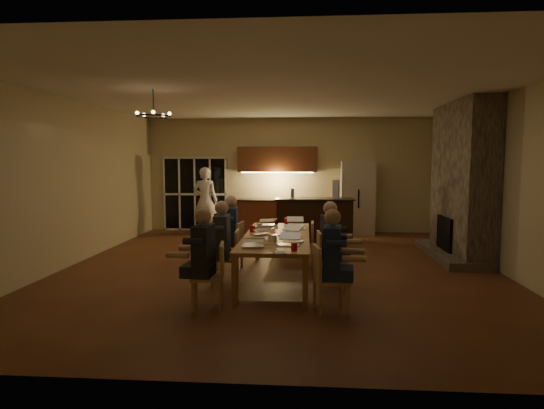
{
  "coord_description": "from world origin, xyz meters",
  "views": [
    {
      "loc": [
        0.49,
        -8.4,
        2.01
      ],
      "look_at": [
        -0.16,
        0.3,
        1.17
      ],
      "focal_mm": 30.0,
      "sensor_mm": 36.0,
      "label": 1
    }
  ],
  "objects": [
    {
      "name": "person_right_near",
      "position": [
        0.84,
        -2.45,
        0.69
      ],
      "size": [
        0.65,
        0.65,
        1.38
      ],
      "primitive_type": null,
      "rotation": [
        0.0,
        0.0,
        1.48
      ],
      "color": "navy",
      "rests_on": "ground"
    },
    {
      "name": "laptop_e",
      "position": [
        -0.26,
        0.37,
        0.86
      ],
      "size": [
        0.38,
        0.36,
        0.23
      ],
      "primitive_type": null,
      "rotation": [
        0.0,
        0.0,
        3.42
      ],
      "color": "silver",
      "rests_on": "dining_table"
    },
    {
      "name": "chair_right_mid",
      "position": [
        0.91,
        -1.26,
        0.45
      ],
      "size": [
        0.48,
        0.48,
        0.89
      ],
      "primitive_type": null,
      "rotation": [
        0.0,
        0.0,
        1.65
      ],
      "color": "tan",
      "rests_on": "ground"
    },
    {
      "name": "chair_right_near",
      "position": [
        0.84,
        -2.44,
        0.45
      ],
      "size": [
        0.52,
        0.52,
        0.89
      ],
      "primitive_type": null,
      "rotation": [
        0.0,
        0.0,
        1.77
      ],
      "color": "tan",
      "rests_on": "ground"
    },
    {
      "name": "refrigerator",
      "position": [
        1.9,
        4.15,
        1.0
      ],
      "size": [
        0.9,
        0.68,
        2.0
      ],
      "primitive_type": "cube",
      "color": "beige",
      "rests_on": "ground"
    },
    {
      "name": "notepad",
      "position": [
        0.15,
        -2.26,
        0.76
      ],
      "size": [
        0.19,
        0.23,
        0.01
      ],
      "primitive_type": "cube",
      "rotation": [
        0.0,
        0.0,
        0.22
      ],
      "color": "white",
      "rests_on": "dining_table"
    },
    {
      "name": "fireplace",
      "position": [
        3.7,
        1.2,
        1.6
      ],
      "size": [
        0.58,
        2.5,
        3.2
      ],
      "primitive_type": "cube",
      "color": "#776C5E",
      "rests_on": "ground"
    },
    {
      "name": "plate_near",
      "position": [
        0.35,
        -1.42,
        0.76
      ],
      "size": [
        0.23,
        0.23,
        0.02
      ],
      "primitive_type": "cylinder",
      "color": "white",
      "rests_on": "dining_table"
    },
    {
      "name": "chandelier",
      "position": [
        -2.05,
        -0.91,
        2.75
      ],
      "size": [
        0.57,
        0.57,
        0.03
      ],
      "primitive_type": "torus",
      "color": "black",
      "rests_on": "ceiling"
    },
    {
      "name": "mug_mid",
      "position": [
        0.14,
        -0.18,
        0.8
      ],
      "size": [
        0.08,
        0.08,
        0.1
      ],
      "primitive_type": "cylinder",
      "color": "white",
      "rests_on": "dining_table"
    },
    {
      "name": "mug_front",
      "position": [
        -0.06,
        -1.32,
        0.8
      ],
      "size": [
        0.08,
        0.08,
        0.1
      ],
      "primitive_type": "cylinder",
      "color": "white",
      "rests_on": "dining_table"
    },
    {
      "name": "laptop_a",
      "position": [
        -0.28,
        -1.85,
        0.86
      ],
      "size": [
        0.36,
        0.33,
        0.23
      ],
      "primitive_type": null,
      "rotation": [
        0.0,
        0.0,
        3.31
      ],
      "color": "silver",
      "rests_on": "dining_table"
    },
    {
      "name": "laptop_f",
      "position": [
        0.3,
        0.32,
        0.86
      ],
      "size": [
        0.33,
        0.29,
        0.23
      ],
      "primitive_type": null,
      "rotation": [
        0.0,
        0.0,
        0.05
      ],
      "color": "silver",
      "rests_on": "dining_table"
    },
    {
      "name": "can_cola",
      "position": [
        -0.09,
        0.54,
        0.81
      ],
      "size": [
        0.06,
        0.06,
        0.12
      ],
      "primitive_type": "cylinder",
      "color": "#3F0F0C",
      "rests_on": "dining_table"
    },
    {
      "name": "floor",
      "position": [
        0.0,
        0.0,
        0.0
      ],
      "size": [
        9.0,
        9.0,
        0.0
      ],
      "primitive_type": "plane",
      "color": "brown",
      "rests_on": "ground"
    },
    {
      "name": "mug_back",
      "position": [
        -0.36,
        -0.05,
        0.8
      ],
      "size": [
        0.09,
        0.09,
        0.1
      ],
      "primitive_type": "cylinder",
      "color": "white",
      "rests_on": "dining_table"
    },
    {
      "name": "person_left_far",
      "position": [
        -0.87,
        -0.21,
        0.69
      ],
      "size": [
        0.64,
        0.64,
        1.38
      ],
      "primitive_type": null,
      "rotation": [
        0.0,
        0.0,
        -1.51
      ],
      "color": "navy",
      "rests_on": "ground"
    },
    {
      "name": "bar_blender",
      "position": [
        1.24,
        2.88,
        1.31
      ],
      "size": [
        0.18,
        0.18,
        0.46
      ],
      "primitive_type": "cube",
      "rotation": [
        0.0,
        0.0,
        -0.31
      ],
      "color": "silver",
      "rests_on": "bar_island"
    },
    {
      "name": "chair_left_mid",
      "position": [
        -0.81,
        -1.23,
        0.45
      ],
      "size": [
        0.47,
        0.47,
        0.89
      ],
      "primitive_type": null,
      "rotation": [
        0.0,
        0.0,
        -1.51
      ],
      "color": "tan",
      "rests_on": "ground"
    },
    {
      "name": "standing_person",
      "position": [
        -2.25,
        3.82,
        0.92
      ],
      "size": [
        0.7,
        0.49,
        1.85
      ],
      "primitive_type": "imported",
      "rotation": [
        0.0,
        0.0,
        3.07
      ],
      "color": "white",
      "rests_on": "ground"
    },
    {
      "name": "chair_right_far",
      "position": [
        0.82,
        -0.13,
        0.45
      ],
      "size": [
        0.45,
        0.45,
        0.89
      ],
      "primitive_type": null,
      "rotation": [
        0.0,
        0.0,
        1.54
      ],
      "color": "tan",
      "rests_on": "ground"
    },
    {
      "name": "can_silver",
      "position": [
        0.02,
        -1.47,
        0.81
      ],
      "size": [
        0.06,
        0.06,
        0.12
      ],
      "primitive_type": "cylinder",
      "color": "#B2B2B7",
      "rests_on": "dining_table"
    },
    {
      "name": "bar_bottle",
      "position": [
        0.16,
        2.99,
        1.2
      ],
      "size": [
        0.09,
        0.09,
        0.24
      ],
      "primitive_type": "cylinder",
      "color": "#99999E",
      "rests_on": "bar_island"
    },
    {
      "name": "redcup_mid",
      "position": [
        -0.45,
        -0.48,
        0.81
      ],
      "size": [
        0.09,
        0.09,
        0.12
      ],
      "primitive_type": "cylinder",
      "color": "red",
      "rests_on": "dining_table"
    },
    {
      "name": "dining_table",
      "position": [
        0.0,
        -0.8,
        0.38
      ],
      "size": [
        1.1,
        3.06,
        0.75
      ],
      "primitive_type": "cube",
      "color": "#AB7444",
      "rests_on": "ground"
    },
    {
      "name": "left_wall",
      "position": [
        -4.02,
        0.0,
        1.6
      ],
      "size": [
        0.04,
        9.0,
        3.2
      ],
      "primitive_type": "cube",
      "color": "beige",
      "rests_on": "ground"
    },
    {
      "name": "person_right_mid",
      "position": [
        0.88,
        -1.28,
        0.69
      ],
      "size": [
        0.71,
        0.71,
        1.38
      ],
      "primitive_type": null,
      "rotation": [
        0.0,
        0.0,
        1.77
      ],
      "color": "#25292F",
      "rests_on": "ground"
    },
    {
      "name": "ceiling",
      "position": [
        0.0,
        0.0,
        3.22
      ],
      "size": [
        8.0,
        9.0,
        0.04
      ],
      "primitive_type": "cube",
      "color": "white",
      "rests_on": "back_wall"
    },
    {
      "name": "french_doors",
      "position": [
        -2.7,
        4.47,
        1.05
      ],
      "size": [
        1.86,
        0.08,
        2.1
      ],
      "primitive_type": "cube",
      "color": "black",
      "rests_on": "ground"
    },
    {
      "name": "person_left_near",
      "position": [
        -0.88,
        -2.44,
        0.69
      ],
      "size": [
        0.65,
        0.65,
        1.38
      ],
      "primitive_type": null,
      "rotation": [
        0.0,
        0.0,
        -1.65
      ],
      "color": "#25292F",
      "rests_on": "ground"
    },
    {
      "name": "chair_left_near",
      "position": [
        -0.84,
        -2.41,
        0.45
      ],
      "size": [
        0.5,
        0.5,
        0.89
      ],
      "primitive_type": null,
      "rotation": [
        0.0,
        0.0,
        -1.43
      ],
      "color": "tan",
      "rests_on": "ground"
    },
    {
      "name": "back_wall",
      "position": [
        0.0,
        4.52,
        1.6
      ],
      "size": [
        8.0,
        0.04,
        3.2
      ],
      "primitive_type": "cube",
      "color": "beige",
      "rests_on": "ground"
    },
    {
      "name": "right_wall",
      "position": [
        4.02,
        0.0,
        1.6
      ],
      "size": [
        0.04,
        9.0,
        3.2
      ],
      "primitive_type": "cube",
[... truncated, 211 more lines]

